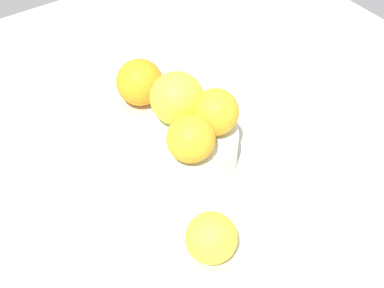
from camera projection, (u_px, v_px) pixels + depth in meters
ground_plane at (192, 164)px, 71.92cm from camera, size 110.00×110.00×2.00cm
fruit_bowl at (192, 147)px, 69.25cm from camera, size 13.46×13.46×5.61cm
orange_in_bowl_0 at (215, 112)px, 65.26cm from camera, size 6.69×6.69×6.69cm
orange_in_bowl_1 at (191, 139)px, 61.80cm from camera, size 6.55×6.55×6.55cm
orange_in_bowl_2 at (175, 99)px, 66.36cm from camera, size 7.68×7.68×7.68cm
orange_loose_0 at (140, 82)px, 77.67cm from camera, size 7.81×7.81×7.81cm
orange_loose_1 at (211, 238)px, 57.90cm from camera, size 6.56×6.56×6.56cm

